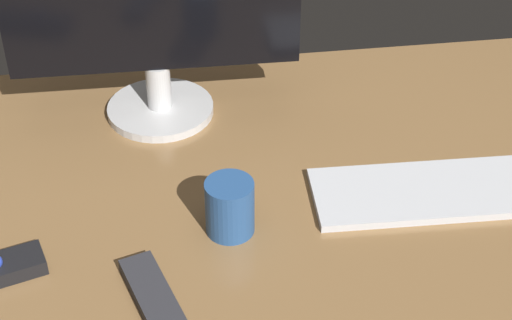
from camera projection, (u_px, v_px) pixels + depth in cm
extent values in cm
cube|color=olive|center=(214.00, 203.00, 128.33)|extent=(140.00, 84.00, 2.00)
cylinder|color=silver|center=(161.00, 109.00, 146.17)|extent=(18.73, 18.73, 1.47)
cylinder|color=silver|center=(159.00, 86.00, 143.24)|extent=(4.27, 4.27, 8.18)
cube|color=silver|center=(428.00, 192.00, 128.06)|extent=(36.45, 15.18, 1.26)
cube|color=#2D2D33|center=(159.00, 307.00, 108.47)|extent=(10.24, 19.98, 2.01)
cylinder|color=#28518C|center=(230.00, 207.00, 119.46)|extent=(7.19, 7.19, 8.65)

